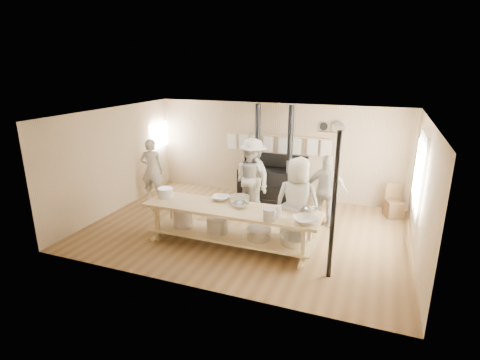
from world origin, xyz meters
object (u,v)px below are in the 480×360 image
Objects in this scene: prep_table at (230,223)px; cook_right at (326,191)px; chair at (394,207)px; cook_center at (297,203)px; stove at (272,181)px; cook_by_window at (253,174)px; cook_left at (250,177)px; cook_far_left at (152,170)px; roasting_pan at (292,208)px.

prep_table is 2.16× the size of cook_right.
chair is (3.15, 2.87, -0.28)m from prep_table.
cook_center is 1.33m from cook_right.
cook_center is (1.24, -2.50, 0.42)m from stove.
chair is at bearing 47.81° from cook_by_window.
cook_left is 0.93× the size of cook_by_window.
stove reaches higher than cook_right.
cook_far_left is 4.68m from cook_right.
cook_by_window is (-0.28, -0.83, 0.40)m from stove.
stove is 0.97m from cook_by_window.
stove is at bearing -32.49° from cook_right.
cook_far_left is 4.48m from cook_center.
cook_by_window is at bearing 171.12° from cook_far_left.
cook_by_window reaches higher than roasting_pan.
cook_left reaches higher than roasting_pan.
chair is 3.28m from roasting_pan.
stove is at bearing -63.15° from cook_center.
prep_table is 2.16m from cook_left.
roasting_pan is at bearing -15.21° from cook_by_window.
cook_far_left is 1.03× the size of cook_right.
cook_far_left is at bearing 169.39° from chair.
stove is 1.01m from cook_left.
cook_far_left is (-3.04, 1.82, 0.33)m from prep_table.
roasting_pan is (1.18, -2.69, 0.37)m from stove.
cook_left is 3.60m from chair.
chair is at bearing 42.27° from prep_table.
cook_left is at bearing 172.10° from chair.
cook_far_left is at bearing -158.61° from stove.
prep_table is 2.24m from cook_by_window.
prep_table is 1.28m from roasting_pan.
cook_by_window is (0.04, 0.07, 0.07)m from cook_left.
stove is 2.07m from cook_right.
stove reaches higher than roasting_pan.
cook_far_left is 6.31m from chair.
chair is (6.20, 1.04, -0.61)m from cook_far_left.
cook_by_window is (2.77, 0.36, 0.07)m from cook_far_left.
stove is 0.72× the size of prep_table.
cook_center is at bearing -11.04° from cook_by_window.
cook_far_left reaches higher than cook_left.
cook_right is (4.68, -0.04, -0.02)m from cook_far_left.
cook_left is at bearing -5.06° from cook_right.
cook_center is at bearing 154.47° from cook_left.
cook_far_left is at bearing -16.48° from cook_center.
cook_far_left is 0.93× the size of cook_by_window.
stove is 1.52× the size of cook_far_left.
stove reaches higher than prep_table.
cook_center is 4.63× the size of roasting_pan.
cook_left is (2.73, 0.29, -0.00)m from cook_far_left.
cook_right is at bearing -106.89° from cook_center.
prep_table is 3.56m from cook_far_left.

